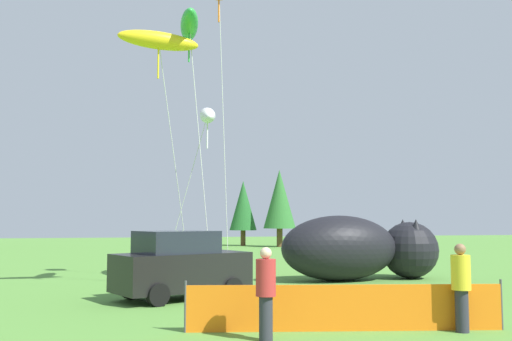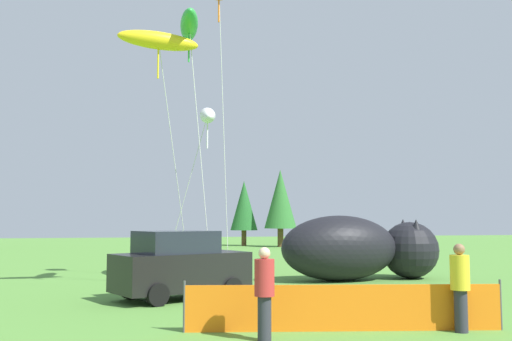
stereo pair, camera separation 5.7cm
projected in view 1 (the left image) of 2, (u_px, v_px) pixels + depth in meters
The scene contains 12 objects.
ground_plane at pixel (316, 306), 15.46m from camera, with size 120.00×120.00×0.00m, color #548C38.
parked_car at pixel (181, 265), 16.78m from camera, with size 4.29×3.23×2.00m.
folding_chair at pixel (460, 283), 16.57m from camera, with size 0.70×0.70×0.85m.
inflatable_cat at pixel (358, 250), 21.93m from camera, with size 6.61×2.91×2.48m.
safety_fence at pixel (345, 308), 11.97m from camera, with size 6.66×1.18×1.06m.
spectator_in_yellow_shirt at pixel (266, 289), 11.05m from camera, with size 0.39×0.39×1.80m.
spectator_in_green_shirt at pixel (461, 284), 11.90m from camera, with size 0.40×0.40×1.83m.
kite_white_ghost at pixel (207, 116), 22.23m from camera, with size 2.02×2.87×6.98m.
kite_green_fish at pixel (189, 26), 19.70m from camera, with size 1.28×2.63×9.43m.
kite_yellow_hero at pixel (159, 41), 19.14m from camera, with size 2.79×2.58×8.72m.
horizon_tree_west at pixel (243, 206), 50.58m from camera, with size 2.41×2.41×5.74m.
horizon_tree_mid at pixel (279, 199), 48.58m from camera, with size 2.75×2.75×6.56m.
Camera 1 is at (-4.87, -15.03, 2.34)m, focal length 40.00 mm.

